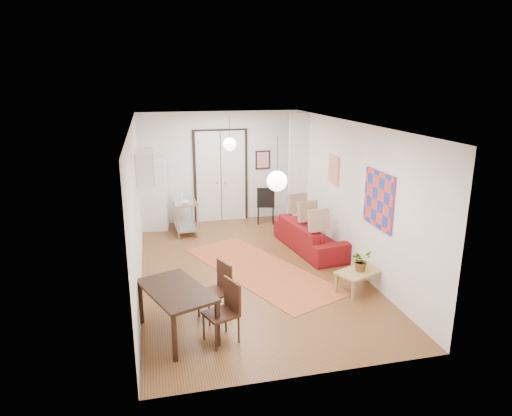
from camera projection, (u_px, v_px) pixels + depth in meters
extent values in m
plane|color=brown|center=(249.00, 269.00, 9.17)|extent=(7.00, 7.00, 0.00)
cube|color=white|center=(248.00, 124.00, 8.38)|extent=(4.20, 7.00, 0.02)
cube|color=white|center=(220.00, 167.00, 12.05)|extent=(4.20, 0.02, 2.90)
cube|color=white|center=(310.00, 272.00, 5.49)|extent=(4.20, 0.02, 2.90)
cube|color=white|center=(136.00, 207.00, 8.31)|extent=(0.02, 7.00, 2.90)
cube|color=white|center=(350.00, 194.00, 9.23)|extent=(0.02, 7.00, 2.90)
cube|color=silver|center=(221.00, 177.00, 12.08)|extent=(1.44, 0.06, 2.50)
cube|color=white|center=(298.00, 171.00, 11.57)|extent=(0.50, 0.10, 2.90)
cube|color=silver|center=(145.00, 167.00, 9.63)|extent=(0.35, 1.00, 0.70)
cube|color=red|center=(379.00, 200.00, 8.00)|extent=(0.05, 1.00, 1.00)
cube|color=beige|center=(334.00, 170.00, 9.88)|extent=(0.05, 0.50, 0.60)
cube|color=red|center=(263.00, 160.00, 12.23)|extent=(0.40, 0.03, 0.50)
cube|color=olive|center=(138.00, 161.00, 10.06)|extent=(0.03, 0.44, 0.54)
sphere|color=white|center=(230.00, 144.00, 10.43)|extent=(0.30, 0.30, 0.30)
cylinder|color=black|center=(229.00, 127.00, 10.32)|extent=(0.01, 0.01, 0.50)
sphere|color=white|center=(277.00, 181.00, 6.68)|extent=(0.30, 0.30, 0.30)
cylinder|color=black|center=(277.00, 154.00, 6.57)|extent=(0.01, 0.01, 0.50)
cube|color=#BB5E2E|center=(259.00, 270.00, 9.14)|extent=(2.75, 3.96, 0.01)
imported|color=maroon|center=(311.00, 236.00, 10.17)|extent=(1.17, 2.32, 0.65)
cube|color=#A98450|center=(360.00, 271.00, 8.16)|extent=(1.01, 0.81, 0.04)
cube|color=#A98450|center=(344.00, 288.00, 7.94)|extent=(0.06, 0.06, 0.35)
cube|color=#A98450|center=(385.00, 284.00, 8.11)|extent=(0.06, 0.06, 0.35)
cube|color=#A98450|center=(335.00, 279.00, 8.31)|extent=(0.06, 0.06, 0.35)
cube|color=#A98450|center=(375.00, 275.00, 8.48)|extent=(0.06, 0.06, 0.35)
imported|color=#34612B|center=(361.00, 260.00, 8.10)|extent=(0.41, 0.44, 0.38)
cube|color=silver|center=(184.00, 201.00, 11.20)|extent=(0.59, 1.10, 0.04)
cube|color=silver|center=(186.00, 226.00, 11.38)|extent=(0.55, 1.06, 0.03)
cylinder|color=silver|center=(177.00, 223.00, 10.80)|extent=(0.04, 0.04, 0.81)
cylinder|color=silver|center=(196.00, 222.00, 10.90)|extent=(0.04, 0.04, 0.81)
cylinder|color=silver|center=(175.00, 212.00, 11.73)|extent=(0.04, 0.04, 0.81)
cylinder|color=silver|center=(192.00, 210.00, 11.83)|extent=(0.04, 0.04, 0.81)
imported|color=beige|center=(185.00, 202.00, 10.91)|extent=(0.20, 0.20, 0.05)
imported|color=teal|center=(181.00, 194.00, 11.40)|extent=(0.08, 0.08, 0.17)
cube|color=white|center=(154.00, 194.00, 11.49)|extent=(0.71, 0.71, 1.80)
cube|color=black|center=(176.00, 290.00, 6.67)|extent=(1.19, 1.51, 0.05)
cube|color=black|center=(155.00, 338.00, 6.12)|extent=(0.07, 0.07, 0.68)
cube|color=black|center=(205.00, 332.00, 6.27)|extent=(0.07, 0.07, 0.68)
cube|color=black|center=(154.00, 297.00, 7.28)|extent=(0.07, 0.07, 0.68)
cube|color=black|center=(195.00, 293.00, 7.42)|extent=(0.07, 0.07, 0.68)
cube|color=#3B2012|center=(214.00, 293.00, 7.20)|extent=(0.56, 0.55, 0.04)
cube|color=#3B2012|center=(212.00, 273.00, 7.32)|extent=(0.19, 0.40, 0.46)
cylinder|color=#3B2012|center=(205.00, 312.00, 7.05)|extent=(0.03, 0.03, 0.44)
cylinder|color=#3B2012|center=(227.00, 310.00, 7.13)|extent=(0.03, 0.03, 0.44)
cylinder|color=#3B2012|center=(202.00, 301.00, 7.40)|extent=(0.03, 0.03, 0.44)
cylinder|color=#3B2012|center=(223.00, 299.00, 7.48)|extent=(0.03, 0.03, 0.44)
cube|color=#3B2012|center=(221.00, 314.00, 6.55)|extent=(0.56, 0.55, 0.04)
cube|color=#3B2012|center=(218.00, 292.00, 6.67)|extent=(0.19, 0.40, 0.46)
cylinder|color=#3B2012|center=(211.00, 336.00, 6.39)|extent=(0.03, 0.03, 0.44)
cylinder|color=#3B2012|center=(236.00, 333.00, 6.47)|extent=(0.03, 0.03, 0.44)
cylinder|color=#3B2012|center=(207.00, 323.00, 6.74)|extent=(0.03, 0.03, 0.44)
cylinder|color=#3B2012|center=(231.00, 320.00, 6.82)|extent=(0.03, 0.03, 0.44)
cube|color=black|center=(266.00, 205.00, 12.06)|extent=(0.55, 0.55, 0.04)
cube|color=black|center=(264.00, 193.00, 12.18)|extent=(0.45, 0.15, 0.49)
cylinder|color=black|center=(260.00, 216.00, 11.90)|extent=(0.03, 0.03, 0.49)
cylinder|color=black|center=(275.00, 215.00, 11.98)|extent=(0.03, 0.03, 0.49)
cylinder|color=black|center=(257.00, 212.00, 12.27)|extent=(0.03, 0.03, 0.49)
cylinder|color=black|center=(271.00, 211.00, 12.35)|extent=(0.03, 0.03, 0.49)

